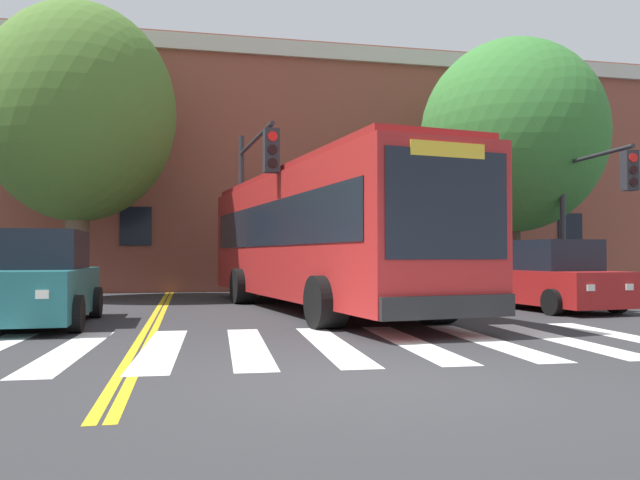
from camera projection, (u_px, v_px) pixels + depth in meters
The scene contains 13 objects.
ground_plane at pixel (380, 382), 6.62m from camera, with size 120.00×120.00×0.00m, color #303033.
crosswalk at pixel (331, 344), 9.41m from camera, with size 10.67×4.65×0.01m.
lane_line_yellow_inner at pixel (167, 293), 22.52m from camera, with size 0.12×36.00×0.01m, color gold.
lane_line_yellow_outer at pixel (172, 293), 22.55m from camera, with size 0.12×36.00×0.01m, color gold.
city_bus at pixel (316, 235), 15.32m from camera, with size 4.28×12.20×3.40m.
car_teal_near_lane at pixel (36, 282), 11.98m from camera, with size 2.17×4.39×1.83m.
car_red_far_lane at pixel (550, 278), 15.40m from camera, with size 2.29×4.10×1.72m.
car_silver_behind_bus at pixel (292, 268), 24.29m from camera, with size 2.45×4.67×1.89m.
traffic_light_near_corner at pixel (591, 195), 17.09m from camera, with size 0.36×3.27×4.53m.
traffic_light_overhead at pixel (253, 183), 16.27m from camera, with size 0.59×4.47×4.84m.
street_tree_curbside_large at pixel (512, 136), 20.49m from camera, with size 8.32×8.33×8.45m.
street_tree_curbside_small at pixel (78, 113), 19.03m from camera, with size 6.77×6.51×9.07m.
building_facade at pixel (143, 173), 25.99m from camera, with size 43.59×7.37×9.60m.
Camera 1 is at (-1.99, -6.39, 1.35)m, focal length 35.00 mm.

